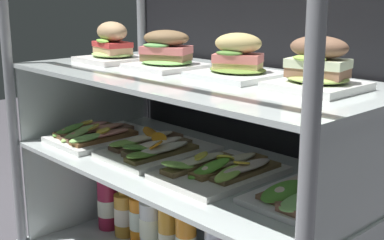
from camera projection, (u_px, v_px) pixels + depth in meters
case_frame at (232, 112)px, 1.50m from camera, size 1.12×0.54×0.91m
riser_lower_tier at (192, 223)px, 1.47m from camera, size 1.06×0.48×0.32m
shelf_lower_glass at (192, 166)px, 1.43m from camera, size 1.07×0.50×0.01m
riser_upper_tier at (192, 122)px, 1.40m from camera, size 1.06×0.48×0.23m
shelf_upper_glass at (192, 77)px, 1.37m from camera, size 1.07×0.50×0.01m
plated_roll_sandwich_left_of_center at (112, 47)px, 1.60m from camera, size 0.18×0.18×0.12m
plated_roll_sandwich_far_left at (166, 54)px, 1.46m from camera, size 0.19×0.19×0.11m
plated_roll_sandwich_far_right at (238, 63)px, 1.30m from camera, size 0.20×0.20×0.11m
plated_roll_sandwich_right_of_center at (318, 70)px, 1.14m from camera, size 0.18×0.18×0.12m
open_sandwich_tray_right_of_center at (98, 135)px, 1.65m from camera, size 0.22×0.31×0.06m
open_sandwich_tray_near_left_corner at (155, 149)px, 1.50m from camera, size 0.22×0.32×0.06m
open_sandwich_tray_mid_left at (220, 169)px, 1.33m from camera, size 0.22×0.31×0.06m
open_sandwich_tray_far_left at (312, 193)px, 1.17m from camera, size 0.22×0.32×0.06m
juice_bottle_front_right_end at (108, 202)px, 1.79m from camera, size 0.07×0.07×0.24m
juice_bottle_back_left at (124, 213)px, 1.74m from camera, size 0.07×0.07×0.20m
juice_bottle_front_left_end at (140, 218)px, 1.68m from camera, size 0.07×0.07×0.20m
juice_bottle_front_fourth at (151, 226)px, 1.61m from camera, size 0.07×0.07×0.22m
juice_bottle_front_second at (169, 232)px, 1.56m from camera, size 0.06×0.06×0.25m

